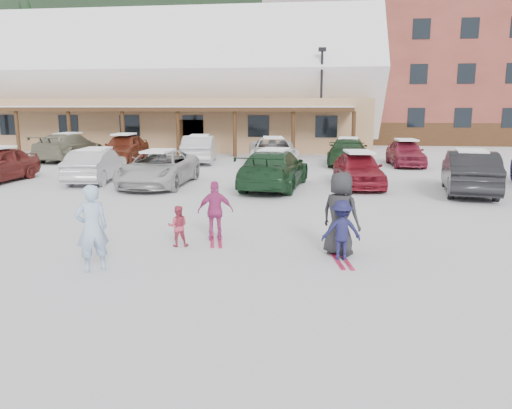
# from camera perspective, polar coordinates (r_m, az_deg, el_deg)

# --- Properties ---
(ground) EXTENTS (160.00, 160.00, 0.00)m
(ground) POSITION_cam_1_polar(r_m,az_deg,el_deg) (10.39, -2.37, -6.45)
(ground) COLOR silver
(ground) RESTS_ON ground
(forested_hillside) EXTENTS (300.00, 70.00, 38.00)m
(forested_hillside) POSITION_cam_1_polar(r_m,az_deg,el_deg) (96.08, 6.75, 20.72)
(forested_hillside) COLOR black
(forested_hillside) RESTS_ON ground
(day_lodge) EXTENTS (29.12, 12.50, 10.38)m
(day_lodge) POSITION_cam_1_polar(r_m,az_deg,el_deg) (39.20, -8.62, 12.32)
(day_lodge) COLOR tan
(day_lodge) RESTS_ON ground
(alpine_hotel) EXTENTS (31.48, 14.01, 21.48)m
(alpine_hotel) POSITION_cam_1_polar(r_m,az_deg,el_deg) (49.68, 23.07, 16.76)
(alpine_hotel) COLOR brown
(alpine_hotel) RESTS_ON ground
(lamp_post) EXTENTS (0.50, 0.25, 6.74)m
(lamp_post) POSITION_cam_1_polar(r_m,az_deg,el_deg) (33.13, 7.46, 12.27)
(lamp_post) COLOR black
(lamp_post) RESTS_ON ground
(conifer_2) EXTENTS (5.28, 5.28, 12.24)m
(conifer_2) POSITION_cam_1_polar(r_m,az_deg,el_deg) (60.80, -24.78, 13.75)
(conifer_2) COLOR black
(conifer_2) RESTS_ON ground
(conifer_3) EXTENTS (3.96, 3.96, 9.18)m
(conifer_3) POSITION_cam_1_polar(r_m,az_deg,el_deg) (53.96, 12.32, 13.12)
(conifer_3) COLOR black
(conifer_3) RESTS_ON ground
(adult_skier) EXTENTS (0.74, 0.70, 1.70)m
(adult_skier) POSITION_cam_1_polar(r_m,az_deg,el_deg) (10.06, -18.26, -2.59)
(adult_skier) COLOR #A0C1E6
(adult_skier) RESTS_ON ground
(toddler_red) EXTENTS (0.53, 0.45, 0.94)m
(toddler_red) POSITION_cam_1_polar(r_m,az_deg,el_deg) (11.45, -8.91, -2.45)
(toddler_red) COLOR #B8384F
(toddler_red) RESTS_ON ground
(child_navy) EXTENTS (0.89, 0.61, 1.26)m
(child_navy) POSITION_cam_1_polar(r_m,az_deg,el_deg) (10.43, 9.74, -2.94)
(child_navy) COLOR #181843
(child_navy) RESTS_ON ground
(skis_child_navy) EXTENTS (0.45, 1.41, 0.03)m
(skis_child_navy) POSITION_cam_1_polar(r_m,az_deg,el_deg) (10.60, 9.63, -6.16)
(skis_child_navy) COLOR #AC183B
(skis_child_navy) RESTS_ON ground
(child_magenta) EXTENTS (0.89, 0.52, 1.43)m
(child_magenta) POSITION_cam_1_polar(r_m,az_deg,el_deg) (11.80, -4.65, -0.74)
(child_magenta) COLOR #B7357C
(child_magenta) RESTS_ON ground
(skis_child_magenta) EXTENTS (0.50, 1.41, 0.03)m
(skis_child_magenta) POSITION_cam_1_polar(r_m,az_deg,el_deg) (11.96, -4.60, -4.01)
(skis_child_magenta) COLOR #AC183B
(skis_child_magenta) RESTS_ON ground
(bystander_dark) EXTENTS (1.05, 0.96, 1.80)m
(bystander_dark) POSITION_cam_1_polar(r_m,az_deg,el_deg) (10.73, 9.62, -1.06)
(bystander_dark) COLOR #252527
(bystander_dark) RESTS_ON ground
(parked_car_1) EXTENTS (1.93, 4.34, 1.38)m
(parked_car_1) POSITION_cam_1_polar(r_m,az_deg,el_deg) (21.91, -17.82, 4.28)
(parked_car_1) COLOR #BBBABF
(parked_car_1) RESTS_ON ground
(parked_car_2) EXTENTS (2.33, 5.02, 1.39)m
(parked_car_2) POSITION_cam_1_polar(r_m,az_deg,el_deg) (20.26, -11.04, 4.09)
(parked_car_2) COLOR #BABABA
(parked_car_2) RESTS_ON ground
(parked_car_3) EXTENTS (2.66, 5.33, 1.49)m
(parked_car_3) POSITION_cam_1_polar(r_m,az_deg,el_deg) (19.27, 2.08, 4.07)
(parked_car_3) COLOR #1A3D21
(parked_car_3) RESTS_ON ground
(parked_car_4) EXTENTS (2.09, 4.22, 1.38)m
(parked_car_4) POSITION_cam_1_polar(r_m,az_deg,el_deg) (20.02, 11.61, 3.97)
(parked_car_4) COLOR maroon
(parked_car_4) RESTS_ON ground
(parked_car_5) EXTENTS (2.37, 4.92, 1.55)m
(parked_car_5) POSITION_cam_1_polar(r_m,az_deg,el_deg) (19.70, 23.22, 3.42)
(parked_car_5) COLOR black
(parked_car_5) RESTS_ON ground
(parked_car_7) EXTENTS (2.27, 5.42, 1.56)m
(parked_car_7) POSITION_cam_1_polar(r_m,az_deg,el_deg) (31.10, -20.60, 6.19)
(parked_car_7) COLOR gray
(parked_car_7) RESTS_ON ground
(parked_car_8) EXTENTS (2.11, 4.69, 1.56)m
(parked_car_8) POSITION_cam_1_polar(r_m,az_deg,el_deg) (29.36, -14.80, 6.28)
(parked_car_8) COLOR maroon
(parked_car_8) RESTS_ON ground
(parked_car_9) EXTENTS (2.25, 4.79, 1.52)m
(parked_car_9) POSITION_cam_1_polar(r_m,az_deg,el_deg) (28.05, -6.45, 6.31)
(parked_car_9) COLOR silver
(parked_car_9) RESTS_ON ground
(parked_car_10) EXTENTS (3.23, 5.67, 1.49)m
(parked_car_10) POSITION_cam_1_polar(r_m,az_deg,el_deg) (26.53, 1.94, 6.07)
(parked_car_10) COLOR white
(parked_car_10) RESTS_ON ground
(parked_car_11) EXTENTS (2.42, 5.11, 1.44)m
(parked_car_11) POSITION_cam_1_polar(r_m,az_deg,el_deg) (27.34, 10.47, 5.98)
(parked_car_11) COLOR #1F3D21
(parked_car_11) RESTS_ON ground
(parked_car_12) EXTENTS (1.79, 4.12, 1.38)m
(parked_car_12) POSITION_cam_1_polar(r_m,az_deg,el_deg) (27.58, 16.72, 5.68)
(parked_car_12) COLOR maroon
(parked_car_12) RESTS_ON ground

